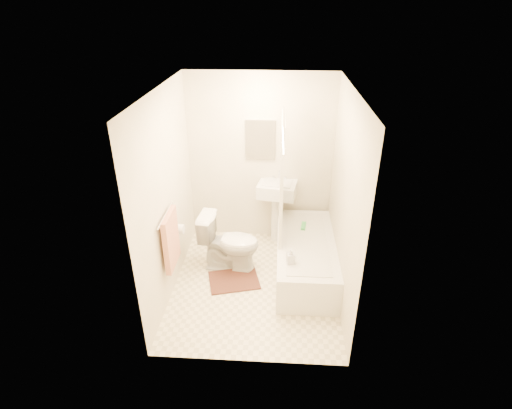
# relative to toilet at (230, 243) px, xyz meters

# --- Properties ---
(floor) EXTENTS (2.40, 2.40, 0.00)m
(floor) POSITION_rel_toilet_xyz_m (0.35, -0.35, -0.38)
(floor) COLOR beige
(floor) RESTS_ON ground
(ceiling) EXTENTS (2.40, 2.40, 0.00)m
(ceiling) POSITION_rel_toilet_xyz_m (0.35, -0.35, 2.02)
(ceiling) COLOR white
(ceiling) RESTS_ON ground
(wall_back) EXTENTS (2.00, 0.02, 2.40)m
(wall_back) POSITION_rel_toilet_xyz_m (0.35, 0.85, 0.82)
(wall_back) COLOR beige
(wall_back) RESTS_ON ground
(wall_left) EXTENTS (0.02, 2.40, 2.40)m
(wall_left) POSITION_rel_toilet_xyz_m (-0.65, -0.35, 0.82)
(wall_left) COLOR beige
(wall_left) RESTS_ON ground
(wall_right) EXTENTS (0.02, 2.40, 2.40)m
(wall_right) POSITION_rel_toilet_xyz_m (1.35, -0.35, 0.82)
(wall_right) COLOR beige
(wall_right) RESTS_ON ground
(mirror) EXTENTS (0.40, 0.03, 0.55)m
(mirror) POSITION_rel_toilet_xyz_m (0.35, 0.83, 1.12)
(mirror) COLOR white
(mirror) RESTS_ON wall_back
(curtain_rod) EXTENTS (0.03, 1.70, 0.03)m
(curtain_rod) POSITION_rel_toilet_xyz_m (0.65, -0.25, 1.62)
(curtain_rod) COLOR silver
(curtain_rod) RESTS_ON wall_back
(shower_curtain) EXTENTS (0.04, 0.80, 1.55)m
(shower_curtain) POSITION_rel_toilet_xyz_m (0.65, 0.15, 0.84)
(shower_curtain) COLOR silver
(shower_curtain) RESTS_ON curtain_rod
(towel_bar) EXTENTS (0.02, 0.60, 0.02)m
(towel_bar) POSITION_rel_toilet_xyz_m (-0.61, -0.60, 0.72)
(towel_bar) COLOR silver
(towel_bar) RESTS_ON wall_left
(towel) EXTENTS (0.06, 0.45, 0.66)m
(towel) POSITION_rel_toilet_xyz_m (-0.58, -0.60, 0.40)
(towel) COLOR #CC7266
(towel) RESTS_ON towel_bar
(toilet_paper) EXTENTS (0.11, 0.12, 0.12)m
(toilet_paper) POSITION_rel_toilet_xyz_m (-0.58, -0.23, 0.32)
(toilet_paper) COLOR white
(toilet_paper) RESTS_ON wall_left
(toilet) EXTENTS (0.82, 0.51, 0.76)m
(toilet) POSITION_rel_toilet_xyz_m (0.00, 0.00, 0.00)
(toilet) COLOR white
(toilet) RESTS_ON floor
(sink) EXTENTS (0.58, 0.49, 1.01)m
(sink) POSITION_rel_toilet_xyz_m (0.60, 0.71, 0.13)
(sink) COLOR silver
(sink) RESTS_ON floor
(bathtub) EXTENTS (0.73, 1.66, 0.47)m
(bathtub) POSITION_rel_toilet_xyz_m (0.99, -0.05, -0.15)
(bathtub) COLOR white
(bathtub) RESTS_ON floor
(bath_mat) EXTENTS (0.71, 0.60, 0.02)m
(bath_mat) POSITION_rel_toilet_xyz_m (0.08, -0.30, -0.37)
(bath_mat) COLOR #4E271C
(bath_mat) RESTS_ON floor
(soap_bottle) EXTENTS (0.10, 0.11, 0.20)m
(soap_bottle) POSITION_rel_toilet_xyz_m (0.78, -0.53, 0.19)
(soap_bottle) COLOR white
(soap_bottle) RESTS_ON bathtub
(scrub_brush) EXTENTS (0.08, 0.20, 0.04)m
(scrub_brush) POSITION_rel_toilet_xyz_m (0.96, 0.30, 0.11)
(scrub_brush) COLOR #46BF55
(scrub_brush) RESTS_ON bathtub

